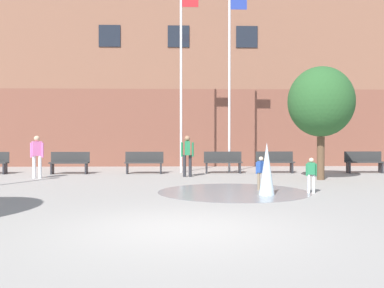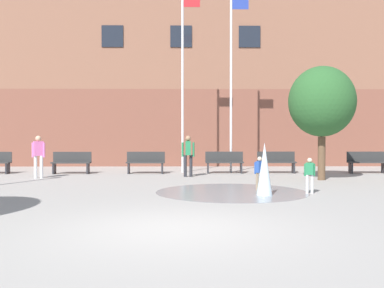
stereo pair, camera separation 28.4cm
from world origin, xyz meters
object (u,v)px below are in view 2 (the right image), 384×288
(park_bench_under_left_flagpole, at_px, (146,162))
(park_bench_center, at_px, (224,162))
(park_bench_left_of_flagpoles, at_px, (72,162))
(adult_in_red, at_px, (38,153))
(adult_near_bench, at_px, (188,153))
(flagpole_right, at_px, (232,75))
(street_tree_near_building, at_px, (322,102))
(park_bench_far_right, at_px, (367,162))
(child_running, at_px, (260,171))
(park_bench_near_trashcan, at_px, (277,162))
(child_with_pink_shirt, at_px, (310,173))
(flagpole_left, at_px, (183,74))

(park_bench_under_left_flagpole, xyz_separation_m, park_bench_center, (3.32, 0.09, 0.00))
(park_bench_left_of_flagpoles, bearing_deg, adult_in_red, -111.61)
(adult_near_bench, relative_size, adult_in_red, 1.00)
(flagpole_right, distance_m, street_tree_near_building, 4.62)
(park_bench_left_of_flagpoles, relative_size, park_bench_under_left_flagpole, 1.00)
(park_bench_center, relative_size, adult_in_red, 1.01)
(adult_near_bench, bearing_deg, street_tree_near_building, 74.31)
(street_tree_near_building, bearing_deg, adult_near_bench, 164.98)
(park_bench_center, xyz_separation_m, park_bench_far_right, (6.02, -0.07, 0.00))
(adult_in_red, distance_m, child_running, 8.58)
(park_bench_center, xyz_separation_m, park_bench_near_trashcan, (2.21, 0.02, 0.00))
(park_bench_under_left_flagpole, relative_size, park_bench_near_trashcan, 1.00)
(park_bench_near_trashcan, height_order, flagpole_right, flagpole_right)
(park_bench_under_left_flagpole, relative_size, child_running, 1.62)
(park_bench_left_of_flagpoles, distance_m, adult_in_red, 2.09)
(park_bench_under_left_flagpole, distance_m, park_bench_center, 3.32)
(park_bench_left_of_flagpoles, xyz_separation_m, flagpole_right, (6.74, 0.61, 3.70))
(park_bench_far_right, bearing_deg, park_bench_near_trashcan, 178.72)
(child_with_pink_shirt, relative_size, flagpole_right, 0.13)
(park_bench_far_right, distance_m, child_with_pink_shirt, 7.78)
(park_bench_left_of_flagpoles, height_order, street_tree_near_building, street_tree_near_building)
(adult_in_red, bearing_deg, park_bench_center, -16.61)
(park_bench_center, height_order, park_bench_near_trashcan, same)
(park_bench_under_left_flagpole, height_order, park_bench_near_trashcan, same)
(adult_near_bench, xyz_separation_m, flagpole_right, (1.89, 2.04, 3.25))
(child_running, bearing_deg, park_bench_far_right, 6.38)
(park_bench_left_of_flagpoles, height_order, park_bench_near_trashcan, same)
(park_bench_left_of_flagpoles, height_order, child_with_pink_shirt, child_with_pink_shirt)
(park_bench_far_right, xyz_separation_m, flagpole_right, (-5.67, 0.51, 3.70))
(flagpole_left, bearing_deg, park_bench_left_of_flagpoles, -172.53)
(child_running, bearing_deg, park_bench_center, 54.77)
(park_bench_under_left_flagpole, bearing_deg, park_bench_near_trashcan, 1.15)
(flagpole_left, height_order, flagpole_right, flagpole_left)
(park_bench_near_trashcan, distance_m, adult_in_red, 9.60)
(park_bench_center, height_order, park_bench_far_right, same)
(park_bench_far_right, relative_size, flagpole_left, 0.20)
(park_bench_near_trashcan, bearing_deg, park_bench_center, -179.57)
(child_with_pink_shirt, height_order, street_tree_near_building, street_tree_near_building)
(child_with_pink_shirt, bearing_deg, child_running, -10.29)
(child_with_pink_shirt, relative_size, adult_in_red, 0.62)
(park_bench_center, relative_size, child_running, 1.62)
(park_bench_left_of_flagpoles, height_order, adult_near_bench, adult_near_bench)
(park_bench_left_of_flagpoles, height_order, park_bench_under_left_flagpole, same)
(park_bench_center, height_order, adult_in_red, adult_in_red)
(flagpole_left, xyz_separation_m, street_tree_near_building, (4.99, -3.32, -1.42))
(adult_near_bench, xyz_separation_m, child_running, (2.07, -4.29, -0.35))
(child_running, height_order, street_tree_near_building, street_tree_near_building)
(park_bench_left_of_flagpoles, distance_m, park_bench_far_right, 12.41)
(adult_near_bench, bearing_deg, park_bench_near_trashcan, 112.64)
(adult_in_red, height_order, child_running, adult_in_red)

